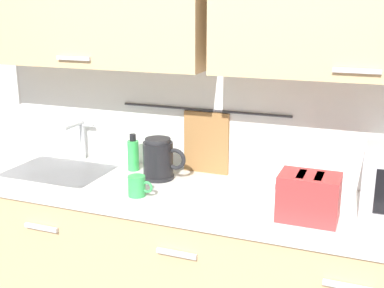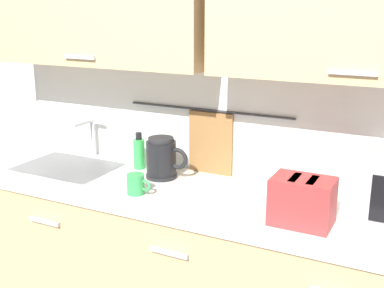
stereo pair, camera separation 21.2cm
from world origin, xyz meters
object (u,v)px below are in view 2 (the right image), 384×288
at_px(toaster, 302,201).
at_px(electric_kettle, 162,158).
at_px(dish_soap_bottle, 139,153).
at_px(mug_near_sink, 136,184).

bearing_deg(toaster, electric_kettle, 163.73).
relative_size(electric_kettle, dish_soap_bottle, 1.16).
bearing_deg(mug_near_sink, dish_soap_bottle, 120.62).
xyz_separation_m(electric_kettle, dish_soap_bottle, (-0.18, 0.07, -0.01)).
distance_m(mug_near_sink, toaster, 0.76).
bearing_deg(mug_near_sink, toaster, 2.09).
bearing_deg(mug_near_sink, electric_kettle, 92.09).
bearing_deg(toaster, dish_soap_bottle, 162.78).
xyz_separation_m(electric_kettle, toaster, (0.77, -0.23, -0.01)).
xyz_separation_m(electric_kettle, mug_near_sink, (0.01, -0.25, -0.05)).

